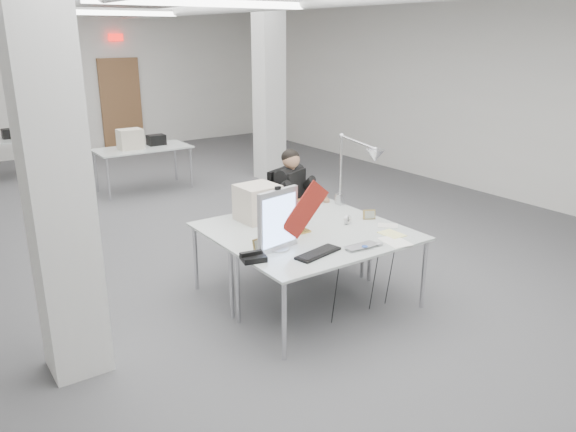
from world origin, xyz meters
The scene contains 21 objects.
room_shell centered at (0.04, 0.13, 1.69)m, with size 10.04×14.04×3.24m.
desk_main centered at (0.00, -2.50, 0.74)m, with size 1.80×0.90×0.03m, color silver.
desk_second centered at (0.00, -1.60, 0.74)m, with size 1.80×0.90×0.03m, color silver.
bg_desk_a centered at (0.20, 3.00, 0.74)m, with size 1.60×0.80×0.03m, color silver.
office_chair centered at (0.55, -0.95, 0.50)m, with size 0.49×0.49×1.00m, color black, non-canonical shape.
seated_person centered at (0.55, -1.00, 0.90)m, with size 0.43×0.53×0.80m, color black, non-canonical shape.
monitor centered at (-0.53, -2.33, 1.04)m, with size 0.46×0.05×0.57m, color silver.
pennant centered at (-0.25, -2.36, 1.10)m, with size 0.53×0.01×0.22m, color maroon.
keyboard centered at (-0.30, -2.64, 0.77)m, with size 0.47×0.16×0.02m, color black.
laptop centered at (0.13, -2.79, 0.77)m, with size 0.33×0.21×0.03m, color silver.
mouse centered at (0.31, -2.79, 0.77)m, with size 0.08×0.05×0.03m, color #A6A6AB.
bankers_lamp centered at (-0.08, -2.08, 0.92)m, with size 0.29×0.12×0.33m, color gold, non-canonical shape.
desk_phone centered at (-0.85, -2.43, 0.78)m, with size 0.21×0.19×0.05m, color black.
picture_frame_left centered at (-0.67, -2.24, 0.81)m, with size 0.14×0.01×0.11m, color olive.
picture_frame_right centered at (0.76, -2.15, 0.81)m, with size 0.13×0.01×0.11m, color olive.
desk_clock centered at (0.46, -2.15, 0.81)m, with size 0.10×0.10×0.03m, color #BAB9BE.
paper_stack_a centered at (0.50, -2.80, 0.76)m, with size 0.21×0.31×0.01m, color white.
paper_stack_b centered at (0.62, -2.64, 0.76)m, with size 0.18×0.24×0.01m, color #FDFA97.
paper_stack_c centered at (0.77, -2.43, 0.76)m, with size 0.20×0.14×0.01m, color silver.
beige_monitor centered at (-0.23, -1.49, 0.94)m, with size 0.40×0.38×0.38m, color beige.
architect_lamp centered at (0.85, -1.80, 1.23)m, with size 0.25×0.74×0.95m, color #B6B5BA, non-canonical shape.
Camera 1 is at (-3.18, -6.33, 2.65)m, focal length 35.00 mm.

